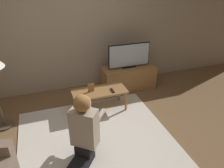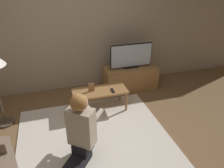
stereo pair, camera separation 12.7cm
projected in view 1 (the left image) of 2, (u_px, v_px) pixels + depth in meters
The scene contains 9 objects.
ground_plane at pixel (98, 144), 3.25m from camera, with size 10.00×10.00×0.00m, color brown.
wall_back at pixel (69, 27), 4.25m from camera, with size 10.00×0.06×2.60m.
rug at pixel (98, 144), 3.24m from camera, with size 2.26×2.33×0.02m.
tv_stand at pixel (128, 78), 4.67m from camera, with size 1.10×0.48×0.49m.
tv at pixel (129, 56), 4.44m from camera, with size 0.88×0.08×0.51m.
coffee_table at pixel (100, 93), 3.87m from camera, with size 0.96×0.43×0.41m.
person_kneeling at pixel (84, 128), 2.76m from camera, with size 0.66×0.75×1.00m.
picture_frame at pixel (91, 88), 3.79m from camera, with size 0.11×0.01×0.15m.
remote at pixel (112, 91), 3.84m from camera, with size 0.04×0.15×0.02m.
Camera 1 is at (-0.60, -2.39, 2.31)m, focal length 35.00 mm.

